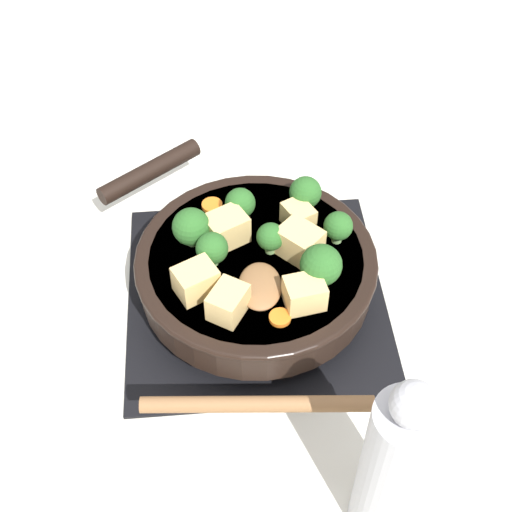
% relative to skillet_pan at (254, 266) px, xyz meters
% --- Properties ---
extents(ground_plane, '(2.40, 2.40, 0.00)m').
position_rel_skillet_pan_xyz_m(ground_plane, '(0.00, 0.00, -0.05)').
color(ground_plane, silver).
extents(front_burner_grate, '(0.31, 0.31, 0.03)m').
position_rel_skillet_pan_xyz_m(front_burner_grate, '(0.00, 0.00, -0.04)').
color(front_burner_grate, black).
rests_on(front_burner_grate, ground_plane).
extents(skillet_pan, '(0.36, 0.33, 0.05)m').
position_rel_skillet_pan_xyz_m(skillet_pan, '(0.00, 0.00, 0.00)').
color(skillet_pan, black).
rests_on(skillet_pan, front_burner_grate).
extents(wooden_spoon, '(0.20, 0.22, 0.02)m').
position_rel_skillet_pan_xyz_m(wooden_spoon, '(0.13, -0.01, 0.03)').
color(wooden_spoon, brown).
rests_on(wooden_spoon, skillet_pan).
extents(tofu_cube_center_large, '(0.05, 0.05, 0.03)m').
position_rel_skillet_pan_xyz_m(tofu_cube_center_large, '(0.08, -0.03, 0.04)').
color(tofu_cube_center_large, '#DBB770').
rests_on(tofu_cube_center_large, skillet_pan).
extents(tofu_cube_near_handle, '(0.05, 0.05, 0.03)m').
position_rel_skillet_pan_xyz_m(tofu_cube_near_handle, '(0.05, -0.07, 0.04)').
color(tofu_cube_near_handle, '#DBB770').
rests_on(tofu_cube_near_handle, skillet_pan).
extents(tofu_cube_east_chunk, '(0.04, 0.05, 0.03)m').
position_rel_skillet_pan_xyz_m(tofu_cube_east_chunk, '(0.07, 0.05, 0.04)').
color(tofu_cube_east_chunk, '#DBB770').
rests_on(tofu_cube_east_chunk, skillet_pan).
extents(tofu_cube_west_chunk, '(0.05, 0.06, 0.04)m').
position_rel_skillet_pan_xyz_m(tofu_cube_west_chunk, '(-0.03, -0.03, 0.04)').
color(tofu_cube_west_chunk, '#DBB770').
rests_on(tofu_cube_west_chunk, skillet_pan).
extents(tofu_cube_back_piece, '(0.05, 0.04, 0.03)m').
position_rel_skillet_pan_xyz_m(tofu_cube_back_piece, '(-0.04, 0.06, 0.04)').
color(tofu_cube_back_piece, '#DBB770').
rests_on(tofu_cube_back_piece, skillet_pan).
extents(tofu_cube_front_piece, '(0.06, 0.06, 0.04)m').
position_rel_skillet_pan_xyz_m(tofu_cube_front_piece, '(0.01, 0.05, 0.04)').
color(tofu_cube_front_piece, '#DBB770').
rests_on(tofu_cube_front_piece, skillet_pan).
extents(broccoli_floret_near_spoon, '(0.05, 0.05, 0.05)m').
position_rel_skillet_pan_xyz_m(broccoli_floret_near_spoon, '(0.05, 0.07, 0.05)').
color(broccoli_floret_near_spoon, '#709956').
rests_on(broccoli_floret_near_spoon, skillet_pan).
extents(broccoli_floret_center_top, '(0.04, 0.04, 0.05)m').
position_rel_skillet_pan_xyz_m(broccoli_floret_center_top, '(-0.07, 0.07, 0.05)').
color(broccoli_floret_center_top, '#709956').
rests_on(broccoli_floret_center_top, skillet_pan).
extents(broccoli_floret_east_rim, '(0.03, 0.03, 0.04)m').
position_rel_skillet_pan_xyz_m(broccoli_floret_east_rim, '(-0.00, 0.02, 0.04)').
color(broccoli_floret_east_rim, '#709956').
rests_on(broccoli_floret_east_rim, skillet_pan).
extents(broccoli_floret_west_rim, '(0.03, 0.03, 0.04)m').
position_rel_skillet_pan_xyz_m(broccoli_floret_west_rim, '(-0.01, 0.10, 0.04)').
color(broccoli_floret_west_rim, '#709956').
rests_on(broccoli_floret_west_rim, skillet_pan).
extents(broccoli_floret_north_edge, '(0.04, 0.04, 0.05)m').
position_rel_skillet_pan_xyz_m(broccoli_floret_north_edge, '(-0.02, -0.07, 0.05)').
color(broccoli_floret_north_edge, '#709956').
rests_on(broccoli_floret_north_edge, skillet_pan).
extents(broccoli_floret_south_cluster, '(0.04, 0.04, 0.04)m').
position_rel_skillet_pan_xyz_m(broccoli_floret_south_cluster, '(-0.06, -0.01, 0.05)').
color(broccoli_floret_south_cluster, '#709956').
rests_on(broccoli_floret_south_cluster, skillet_pan).
extents(broccoli_floret_mid_floret, '(0.04, 0.04, 0.04)m').
position_rel_skillet_pan_xyz_m(broccoli_floret_mid_floret, '(0.01, -0.05, 0.05)').
color(broccoli_floret_mid_floret, '#709956').
rests_on(broccoli_floret_mid_floret, skillet_pan).
extents(carrot_slice_orange_thin, '(0.02, 0.02, 0.01)m').
position_rel_skillet_pan_xyz_m(carrot_slice_orange_thin, '(0.09, 0.02, 0.02)').
color(carrot_slice_orange_thin, orange).
rests_on(carrot_slice_orange_thin, skillet_pan).
extents(carrot_slice_near_center, '(0.03, 0.03, 0.01)m').
position_rel_skillet_pan_xyz_m(carrot_slice_near_center, '(-0.08, -0.04, 0.02)').
color(carrot_slice_near_center, orange).
rests_on(carrot_slice_near_center, skillet_pan).
extents(pepper_mill, '(0.06, 0.06, 0.23)m').
position_rel_skillet_pan_xyz_m(pepper_mill, '(0.28, 0.10, 0.05)').
color(pepper_mill, '#B2B2B7').
rests_on(pepper_mill, ground_plane).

